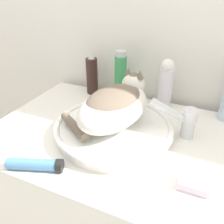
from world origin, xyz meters
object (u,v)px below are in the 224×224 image
(shampoo_bottle_tall, at_px, (120,76))
(soap_bar, at_px, (194,186))
(lotion_bottle_white, at_px, (165,84))
(cream_tube, at_px, (36,165))
(hairspray_can_black, at_px, (92,75))
(faucet, at_px, (184,120))
(cat, at_px, (115,104))

(shampoo_bottle_tall, xyz_separation_m, soap_bar, (0.38, -0.41, -0.09))
(lotion_bottle_white, distance_m, cream_tube, 0.58)
(hairspray_can_black, bearing_deg, lotion_bottle_white, 0.00)
(hairspray_can_black, height_order, cream_tube, hairspray_can_black)
(lotion_bottle_white, bearing_deg, faucet, -59.88)
(hairspray_can_black, distance_m, lotion_bottle_white, 0.34)
(hairspray_can_black, bearing_deg, faucet, -22.85)
(hairspray_can_black, distance_m, cream_tube, 0.53)
(shampoo_bottle_tall, relative_size, hairspray_can_black, 1.15)
(shampoo_bottle_tall, bearing_deg, soap_bar, -47.56)
(cat, height_order, shampoo_bottle_tall, shampoo_bottle_tall)
(cat, relative_size, soap_bar, 4.22)
(shampoo_bottle_tall, relative_size, soap_bar, 2.72)
(shampoo_bottle_tall, bearing_deg, hairspray_can_black, 180.00)
(soap_bar, bearing_deg, cat, 152.92)
(hairspray_can_black, relative_size, lotion_bottle_white, 0.91)
(cream_tube, distance_m, soap_bar, 0.43)
(cat, relative_size, shampoo_bottle_tall, 1.55)
(cat, distance_m, soap_bar, 0.34)
(lotion_bottle_white, bearing_deg, cat, -112.00)
(soap_bar, bearing_deg, shampoo_bottle_tall, 132.44)
(faucet, xyz_separation_m, lotion_bottle_white, (-0.11, 0.19, 0.04))
(hairspray_can_black, height_order, lotion_bottle_white, lotion_bottle_white)
(faucet, distance_m, shampoo_bottle_tall, 0.36)
(faucet, bearing_deg, shampoo_bottle_tall, -53.09)
(lotion_bottle_white, bearing_deg, shampoo_bottle_tall, 180.00)
(cat, bearing_deg, soap_bar, -106.53)
(cat, xyz_separation_m, soap_bar, (0.29, -0.15, -0.10))
(shampoo_bottle_tall, xyz_separation_m, lotion_bottle_white, (0.20, 0.00, -0.00))
(lotion_bottle_white, height_order, cream_tube, lotion_bottle_white)
(faucet, distance_m, cream_tube, 0.48)
(hairspray_can_black, bearing_deg, cream_tube, -79.49)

